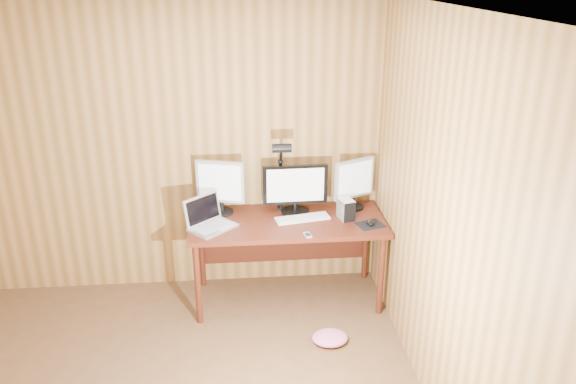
{
  "coord_description": "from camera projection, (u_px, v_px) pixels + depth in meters",
  "views": [
    {
      "loc": [
        0.56,
        -2.55,
        2.7
      ],
      "look_at": [
        0.93,
        1.58,
        1.02
      ],
      "focal_mm": 35.0,
      "sensor_mm": 36.0,
      "label": 1
    }
  ],
  "objects": [
    {
      "name": "fabric_pile",
      "position": [
        330.0,
        338.0,
        4.31
      ],
      "size": [
        0.31,
        0.27,
        0.09
      ],
      "primitive_type": null,
      "rotation": [
        0.0,
        0.0,
        -0.18
      ],
      "color": "#D86896",
      "rests_on": "floor"
    },
    {
      "name": "speaker",
      "position": [
        348.0,
        209.0,
        4.7
      ],
      "size": [
        0.05,
        0.05,
        0.11
      ],
      "primitive_type": "cylinder",
      "color": "black",
      "rests_on": "desk"
    },
    {
      "name": "monitor_center",
      "position": [
        295.0,
        189.0,
        4.68
      ],
      "size": [
        0.54,
        0.24,
        0.42
      ],
      "rotation": [
        0.0,
        0.0,
        0.02
      ],
      "color": "black",
      "rests_on": "desk"
    },
    {
      "name": "desk_lamp",
      "position": [
        281.0,
        167.0,
        4.59
      ],
      "size": [
        0.15,
        0.22,
        0.68
      ],
      "rotation": [
        0.0,
        0.0,
        -0.2
      ],
      "color": "black",
      "rests_on": "desk"
    },
    {
      "name": "hard_drive",
      "position": [
        346.0,
        209.0,
        4.62
      ],
      "size": [
        0.14,
        0.18,
        0.17
      ],
      "rotation": [
        0.0,
        0.0,
        0.25
      ],
      "color": "silver",
      "rests_on": "desk"
    },
    {
      "name": "mouse",
      "position": [
        370.0,
        222.0,
        4.53
      ],
      "size": [
        0.11,
        0.12,
        0.04
      ],
      "primitive_type": "ellipsoid",
      "rotation": [
        0.0,
        0.0,
        0.48
      ],
      "color": "black",
      "rests_on": "mousepad"
    },
    {
      "name": "laptop",
      "position": [
        209.0,
        220.0,
        4.48
      ],
      "size": [
        0.44,
        0.43,
        0.25
      ],
      "rotation": [
        0.0,
        0.0,
        0.74
      ],
      "color": "silver",
      "rests_on": "desk"
    },
    {
      "name": "mousepad",
      "position": [
        370.0,
        225.0,
        4.54
      ],
      "size": [
        0.25,
        0.22,
        0.0
      ],
      "primitive_type": "cube",
      "rotation": [
        0.0,
        0.0,
        0.3
      ],
      "color": "black",
      "rests_on": "desk"
    },
    {
      "name": "desk",
      "position": [
        287.0,
        230.0,
        4.73
      ],
      "size": [
        1.6,
        0.7,
        0.75
      ],
      "color": "#491B0F",
      "rests_on": "floor"
    },
    {
      "name": "room_shell",
      "position": [
        134.0,
        272.0,
        2.85
      ],
      "size": [
        4.0,
        4.0,
        4.0
      ],
      "color": "brown",
      "rests_on": "ground"
    },
    {
      "name": "phone",
      "position": [
        308.0,
        235.0,
        4.35
      ],
      "size": [
        0.06,
        0.1,
        0.01
      ],
      "rotation": [
        0.0,
        0.0,
        0.17
      ],
      "color": "silver",
      "rests_on": "desk"
    },
    {
      "name": "keyboard",
      "position": [
        302.0,
        218.0,
        4.63
      ],
      "size": [
        0.47,
        0.22,
        0.02
      ],
      "rotation": [
        0.0,
        0.0,
        0.2
      ],
      "color": "white",
      "rests_on": "desk"
    },
    {
      "name": "monitor_left",
      "position": [
        221.0,
        186.0,
        4.66
      ],
      "size": [
        0.41,
        0.19,
        0.46
      ],
      "rotation": [
        0.0,
        0.0,
        -0.27
      ],
      "color": "black",
      "rests_on": "desk"
    },
    {
      "name": "monitor_right",
      "position": [
        354.0,
        182.0,
        4.77
      ],
      "size": [
        0.36,
        0.21,
        0.44
      ],
      "rotation": [
        0.0,
        0.0,
        0.46
      ],
      "color": "black",
      "rests_on": "desk"
    }
  ]
}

